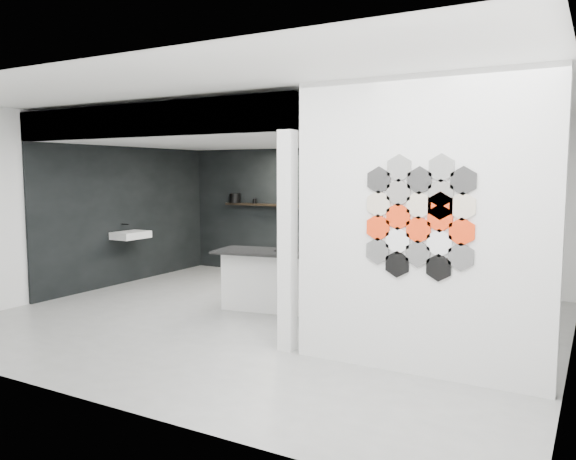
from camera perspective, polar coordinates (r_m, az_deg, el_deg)
The scene contains 17 objects.
floor at distance 7.43m, azimuth -1.83°, elevation -9.07°, with size 7.00×6.00×0.01m, color gray.
partition_panel at distance 5.38m, azimuth 13.11°, elevation 0.27°, with size 2.45×0.15×2.80m, color silver.
bay_clad_back at distance 10.42m, azimuth 0.45°, elevation 1.84°, with size 4.40×0.04×2.35m, color black.
bay_clad_left at distance 10.15m, azimuth -15.86°, elevation 1.51°, with size 0.04×4.00×2.35m, color black.
bulkhead at distance 8.75m, azimuth -5.86°, elevation 10.05°, with size 4.40×4.00×0.40m, color silver.
corner_column at distance 5.94m, azimuth -0.06°, elevation -1.23°, with size 0.16×0.16×2.35m, color silver.
fascia_beam at distance 7.26m, azimuth -14.76°, elevation 10.74°, with size 4.40×0.16×0.40m, color silver.
wall_basin at distance 9.88m, azimuth -15.68°, elevation -0.50°, with size 0.40×0.60×0.12m, color silver.
display_shelf at distance 10.28m, azimuth 0.66°, elevation 2.48°, with size 3.00×0.15×0.04m, color black.
kitchen_island at distance 7.82m, azimuth -1.38°, elevation -5.03°, with size 1.68×0.95×1.28m.
stockpot at distance 10.96m, azimuth -5.40°, elevation 3.24°, with size 0.22×0.22×0.18m, color black.
kettle at distance 9.81m, azimuth 6.15°, elevation 2.85°, with size 0.18×0.18×0.16m, color black.
glass_bowl at distance 9.70m, azimuth 7.69°, elevation 2.64°, with size 0.14×0.14×0.10m, color gray.
glass_vase at distance 9.70m, azimuth 7.69°, elevation 2.73°, with size 0.09×0.09×0.13m, color gray.
bottle_dark at distance 10.31m, azimuth 0.25°, elevation 3.07°, with size 0.06×0.06×0.17m, color black.
utensil_cup at distance 10.71m, azimuth -3.41°, elevation 2.96°, with size 0.07×0.07×0.09m, color black.
hex_tile_cluster at distance 5.28m, azimuth 13.22°, elevation 1.31°, with size 1.04×0.02×1.16m.
Camera 1 is at (3.71, -6.14, 1.91)m, focal length 35.00 mm.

